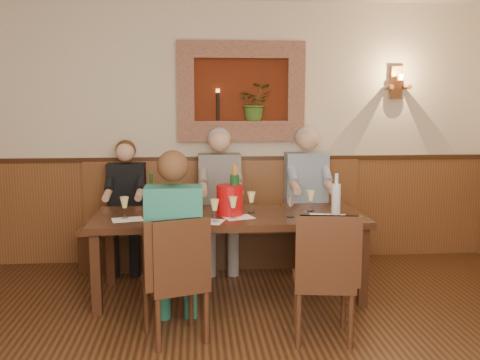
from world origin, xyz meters
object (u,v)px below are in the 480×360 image
object	(u,v)px
chair_near_left	(176,304)
person_bench_left	(126,217)
wine_bottle_green_b	(152,197)
person_bench_right	(308,208)
person_chair_front	(175,259)
spittoon_bucket	(230,200)
dining_table	(229,222)
water_bottle	(336,201)
chair_near_right	(323,302)
wine_bottle_green_a	(235,194)
person_bench_mid	(220,210)
bench	(224,234)

from	to	relation	value
chair_near_left	person_bench_left	size ratio (longest dim) A/B	0.70
chair_near_left	wine_bottle_green_b	world-z (taller)	wine_bottle_green_b
person_bench_left	person_bench_right	bearing A→B (deg)	-0.13
person_chair_front	spittoon_bucket	world-z (taller)	person_chair_front
person_bench_left	person_bench_right	size ratio (longest dim) A/B	0.91
dining_table	spittoon_bucket	distance (m)	0.21
water_bottle	chair_near_right	bearing A→B (deg)	-111.47
chair_near_right	spittoon_bucket	distance (m)	1.28
dining_table	person_bench_left	world-z (taller)	person_bench_left
spittoon_bucket	wine_bottle_green_a	world-z (taller)	wine_bottle_green_a
person_chair_front	water_bottle	world-z (taller)	person_chair_front
wine_bottle_green_a	wine_bottle_green_b	bearing A→B (deg)	171.15
dining_table	wine_bottle_green_b	size ratio (longest dim) A/B	6.59
person_bench_mid	person_bench_right	world-z (taller)	person_bench_right
wine_bottle_green_a	bench	bearing A→B (deg)	92.89
person_chair_front	water_bottle	size ratio (longest dim) A/B	3.52
person_bench_mid	person_chair_front	bearing A→B (deg)	-104.40
person_bench_mid	spittoon_bucket	bearing A→B (deg)	-86.93
person_bench_left	spittoon_bucket	xyz separation A→B (m)	(1.02, -0.87, 0.33)
bench	spittoon_bucket	size ratio (longest dim) A/B	11.20
dining_table	person_bench_right	size ratio (longest dim) A/B	1.62
dining_table	person_bench_left	bearing A→B (deg)	140.50
wine_bottle_green_a	wine_bottle_green_b	world-z (taller)	wine_bottle_green_a
person_bench_mid	water_bottle	xyz separation A→B (m)	(0.93, -1.15, 0.30)
wine_bottle_green_b	chair_near_right	bearing A→B (deg)	-39.25
dining_table	person_chair_front	distance (m)	0.91
dining_table	bench	bearing A→B (deg)	90.00
chair_near_right	water_bottle	size ratio (longest dim) A/B	2.44
dining_table	person_bench_mid	size ratio (longest dim) A/B	1.62
wine_bottle_green_a	person_bench_right	bearing A→B (deg)	45.26
person_bench_left	person_bench_mid	world-z (taller)	person_bench_mid
bench	person_bench_left	world-z (taller)	person_bench_left
dining_table	chair_near_left	bearing A→B (deg)	-117.00
chair_near_right	spittoon_bucket	world-z (taller)	spittoon_bucket
person_bench_left	wine_bottle_green_b	world-z (taller)	person_bench_left
person_chair_front	water_bottle	xyz separation A→B (m)	(1.34, 0.46, 0.33)
chair_near_left	water_bottle	world-z (taller)	water_bottle
water_bottle	chair_near_left	bearing A→B (deg)	-156.82
spittoon_bucket	wine_bottle_green_a	size ratio (longest dim) A/B	0.60
wine_bottle_green_b	chair_near_left	bearing A→B (deg)	-76.28
person_bench_left	water_bottle	size ratio (longest dim) A/B	3.39
person_bench_mid	wine_bottle_green_a	bearing A→B (deg)	-83.80
spittoon_bucket	person_chair_front	bearing A→B (deg)	-121.74
chair_near_right	wine_bottle_green_a	xyz separation A→B (m)	(-0.58, 0.96, 0.66)
chair_near_left	person_bench_left	xyz separation A→B (m)	(-0.57, 1.73, 0.28)
bench	person_bench_right	size ratio (longest dim) A/B	2.02
chair_near_right	wine_bottle_green_b	world-z (taller)	wine_bottle_green_b
chair_near_right	wine_bottle_green_b	distance (m)	1.81
person_bench_mid	wine_bottle_green_b	distance (m)	1.02
person_chair_front	dining_table	bearing A→B (deg)	59.51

